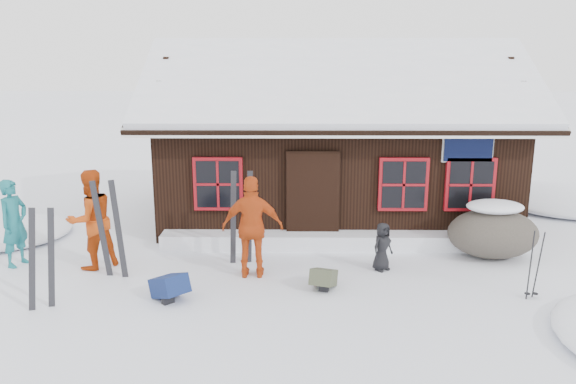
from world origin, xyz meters
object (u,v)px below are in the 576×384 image
skier_orange_right (253,227)px  skier_crouched (382,247)px  skier_teal (14,223)px  skier_orange_left (91,220)px  backpack_blue (170,290)px  backpack_olive (323,281)px  boulder (493,232)px  ski_poles (534,266)px  ski_pair_left (42,260)px

skier_orange_right → skier_crouched: (2.42, 0.34, -0.48)m
skier_teal → skier_orange_right: (4.63, -0.53, 0.09)m
skier_orange_left → backpack_blue: (1.77, -1.46, -0.80)m
backpack_blue → backpack_olive: backpack_blue is taller
skier_teal → backpack_blue: (3.31, -1.57, -0.69)m
skier_teal → skier_orange_right: skier_orange_right is taller
skier_orange_left → boulder: 7.89m
skier_teal → boulder: 9.41m
skier_orange_right → ski_poles: bearing=168.7°
skier_teal → ski_pair_left: skier_teal is taller
skier_orange_right → skier_crouched: 2.49m
backpack_blue → skier_orange_right: bearing=-5.2°
boulder → ski_pair_left: bearing=-162.8°
skier_crouched → ski_pair_left: 5.94m
skier_teal → boulder: (9.38, 0.56, -0.32)m
skier_crouched → boulder: (2.33, 0.75, 0.07)m
skier_teal → skier_orange_left: (1.53, -0.11, 0.11)m
backpack_olive → skier_crouched: bearing=56.2°
skier_crouched → skier_teal: bearing=140.2°
skier_orange_left → skier_crouched: 5.54m
skier_orange_right → backpack_olive: size_ratio=3.66×
skier_crouched → boulder: boulder is taller
skier_teal → backpack_olive: 6.04m
boulder → backpack_blue: boulder is taller
boulder → skier_orange_left: bearing=-175.1°
skier_teal → skier_orange_left: 1.54m
skier_orange_left → ski_pair_left: (-0.16, -1.81, -0.14)m
boulder → backpack_olive: size_ratio=3.48×
skier_orange_left → backpack_blue: skier_orange_left is taller
boulder → ski_poles: (-0.01, -2.02, 0.04)m
skier_teal → skier_crouched: skier_teal is taller
skier_crouched → ski_pair_left: ski_pair_left is taller
skier_orange_left → ski_pair_left: size_ratio=1.11×
skier_orange_left → backpack_olive: size_ratio=3.71×
backpack_olive → ski_poles: bearing=12.0°
skier_orange_left → ski_poles: skier_orange_left is taller
ski_poles → backpack_olive: (-3.48, 0.36, -0.43)m
skier_crouched → ski_poles: 2.65m
skier_crouched → backpack_blue: skier_crouched is taller
skier_crouched → backpack_olive: (-1.15, -0.91, -0.33)m
ski_poles → backpack_olive: 3.52m
ski_pair_left → backpack_blue: size_ratio=2.90×
skier_teal → skier_orange_right: size_ratio=0.90×
backpack_blue → ski_poles: bearing=-42.3°
backpack_blue → backpack_olive: 2.63m
ski_pair_left → skier_teal: bearing=111.3°
skier_teal → ski_pair_left: bearing=-125.7°
skier_orange_right → boulder: skier_orange_right is taller
backpack_olive → skier_orange_right: bearing=173.9°
skier_orange_left → ski_pair_left: bearing=40.2°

